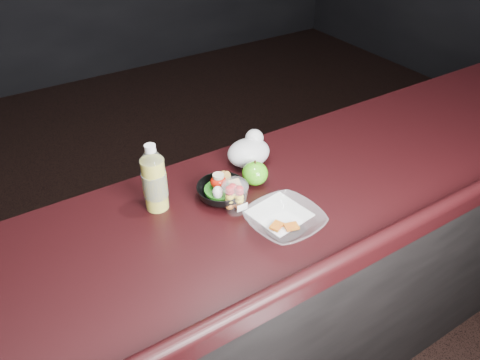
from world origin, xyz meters
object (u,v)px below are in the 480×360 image
at_px(green_apple, 255,173).
at_px(takeout_bowl, 285,222).
at_px(lemonade_bottle, 155,182).
at_px(fruit_cup, 235,195).
at_px(snack_bowl, 221,191).

distance_m(green_apple, takeout_bowl, 0.25).
bearing_deg(green_apple, takeout_bowl, -102.85).
distance_m(lemonade_bottle, fruit_cup, 0.26).
relative_size(green_apple, takeout_bowl, 0.38).
height_order(fruit_cup, green_apple, fruit_cup).
distance_m(fruit_cup, green_apple, 0.17).
distance_m(lemonade_bottle, snack_bowl, 0.22).
xyz_separation_m(fruit_cup, takeout_bowl, (0.08, -0.15, -0.04)).
bearing_deg(fruit_cup, lemonade_bottle, 143.06).
distance_m(snack_bowl, takeout_bowl, 0.25).
relative_size(fruit_cup, takeout_bowl, 0.50).
relative_size(lemonade_bottle, green_apple, 2.52).
xyz_separation_m(lemonade_bottle, takeout_bowl, (0.28, -0.31, -0.07)).
height_order(fruit_cup, takeout_bowl, fruit_cup).
distance_m(fruit_cup, snack_bowl, 0.08).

